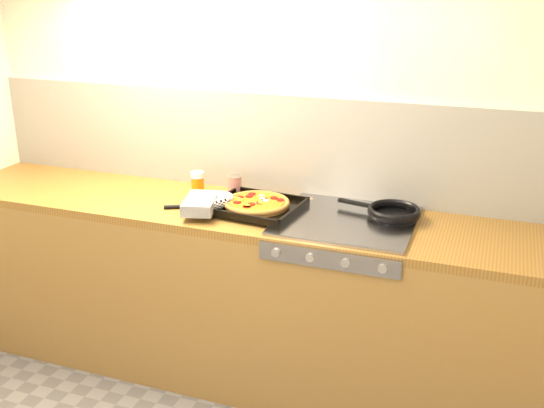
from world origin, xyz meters
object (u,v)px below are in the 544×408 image
at_px(pizza_on_tray, 242,203).
at_px(frying_pan, 393,212).
at_px(juice_glass, 198,182).
at_px(tomato_can, 234,186).

relative_size(pizza_on_tray, frying_pan, 1.29).
distance_m(frying_pan, juice_glass, 1.00).
distance_m(pizza_on_tray, juice_glass, 0.36).
xyz_separation_m(frying_pan, tomato_can, (-0.81, 0.07, 0.01)).
height_order(pizza_on_tray, frying_pan, pizza_on_tray).
bearing_deg(pizza_on_tray, frying_pan, 11.63).
height_order(frying_pan, juice_glass, juice_glass).
bearing_deg(tomato_can, pizza_on_tray, -58.81).
distance_m(frying_pan, tomato_can, 0.81).
bearing_deg(frying_pan, tomato_can, 174.98).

